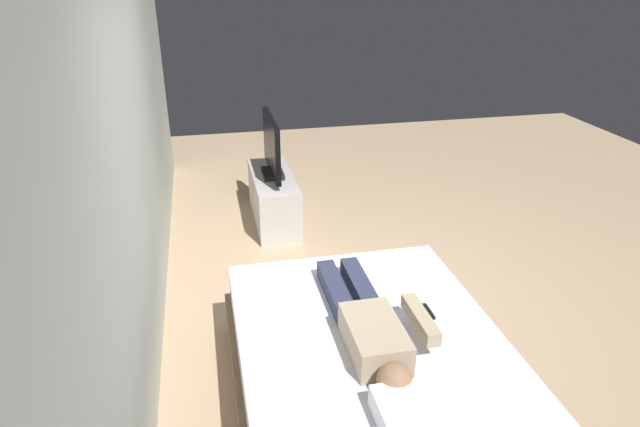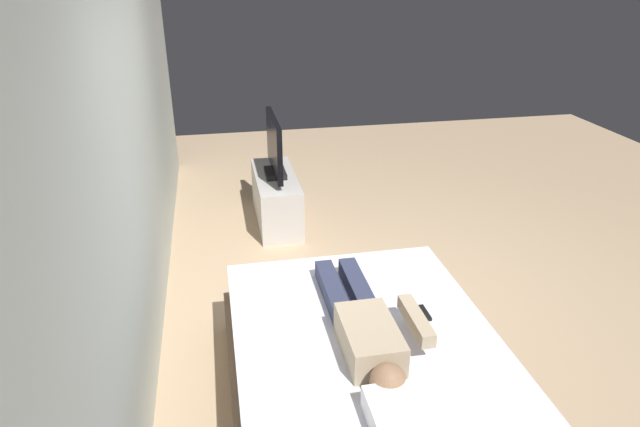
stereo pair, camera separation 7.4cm
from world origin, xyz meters
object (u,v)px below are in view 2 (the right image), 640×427
tv_stand (276,198)px  tv (274,148)px  bed (367,380)px  person (365,326)px  remote (424,313)px

tv_stand → tv: size_ratio=1.25×
bed → person: bearing=22.1°
person → tv: tv is taller
person → tv: bearing=3.5°
person → remote: size_ratio=8.40×
remote → tv: (2.59, 0.57, 0.24)m
bed → person: size_ratio=1.63×
tv_stand → person: bearing=-176.5°
person → remote: (0.15, -0.40, -0.07)m
bed → tv_stand: bearing=3.7°
remote → tv_stand: remote is taller
bed → tv_stand: bed is taller
person → tv_stand: bearing=3.5°
person → tv_stand: size_ratio=1.15×
person → remote: person is taller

